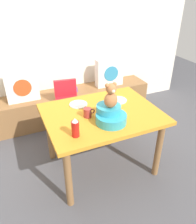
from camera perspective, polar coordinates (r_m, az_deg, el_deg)
The scene contains 14 objects.
ground_plane at distance 2.79m, azimuth 0.85°, elevation -13.29°, with size 8.00×8.00×0.00m, color #4C4C51.
back_wall at distance 3.48m, azimuth -9.75°, elevation 19.55°, with size 4.40×0.10×2.60m, color silver.
window_bench at distance 3.59m, azimuth -7.17°, elevation 1.88°, with size 2.60×0.44×0.46m, color olive.
pillow_floral_left at distance 3.28m, azimuth -18.89°, elevation 6.30°, with size 0.44×0.15×0.44m.
pillow_floral_right at distance 3.61m, azimuth 2.89°, elevation 10.09°, with size 0.44×0.15×0.44m.
book_stack at distance 3.48m, azimuth -7.19°, elevation 5.86°, with size 0.20×0.14×0.08m, color #7454A2.
dining_table at distance 2.40m, azimuth 0.96°, elevation -2.28°, with size 1.20×0.93×0.74m.
highchair at distance 3.05m, azimuth -7.81°, elevation 2.56°, with size 0.36×0.48×0.79m.
infant_seat_teal at distance 2.15m, azimuth 3.05°, elevation -0.86°, with size 0.30×0.33×0.16m.
teddy_bear at distance 2.06m, azimuth 3.21°, elevation 4.06°, with size 0.13×0.12×0.25m.
ketchup_bottle at distance 1.95m, azimuth -5.82°, elevation -4.05°, with size 0.07×0.07×0.18m.
coffee_mug at distance 2.25m, azimuth -2.63°, elevation -0.15°, with size 0.12×0.08×0.09m.
dinner_plate_near at distance 2.50m, azimuth -5.04°, elevation 1.97°, with size 0.20×0.20×0.01m, color white.
dinner_plate_far at distance 2.59m, azimuth 5.15°, elevation 3.03°, with size 0.20×0.20×0.01m, color white.
Camera 1 is at (-0.85, -1.84, 1.92)m, focal length 35.79 mm.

